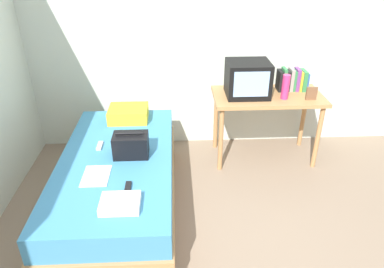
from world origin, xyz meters
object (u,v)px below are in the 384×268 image
object	(u,v)px
picture_frame	(312,93)
pillow	(128,114)
remote_dark	(128,188)
tv	(248,79)
folded_towel	(120,203)
handbag	(131,145)
remote_silver	(100,146)
desk	(267,103)
water_bottle	(285,87)
magazine	(96,176)
book_row	(292,80)
bed	(119,183)

from	to	relation	value
picture_frame	pillow	bearing A→B (deg)	177.58
remote_dark	tv	bearing A→B (deg)	48.84
folded_towel	handbag	bearing A→B (deg)	88.99
pillow	remote_silver	world-z (taller)	pillow
desk	water_bottle	distance (m)	0.29
desk	remote_silver	world-z (taller)	desk
pillow	handbag	bearing A→B (deg)	-82.05
magazine	folded_towel	size ratio (longest dim) A/B	1.04
book_row	bed	bearing A→B (deg)	-152.18
bed	magazine	distance (m)	0.42
desk	pillow	size ratio (longest dim) A/B	2.90
bed	book_row	size ratio (longest dim) A/B	6.16
picture_frame	handbag	distance (m)	1.91
book_row	remote_silver	xyz separation A→B (m)	(-1.97, -0.77, -0.32)
magazine	handbag	bearing A→B (deg)	50.71
picture_frame	remote_silver	size ratio (longest dim) A/B	0.95
handbag	water_bottle	bearing A→B (deg)	24.12
bed	folded_towel	size ratio (longest dim) A/B	7.14
tv	magazine	bearing A→B (deg)	-141.71
picture_frame	remote_dark	world-z (taller)	picture_frame
desk	magazine	size ratio (longest dim) A/B	4.00
water_bottle	book_row	bearing A→B (deg)	58.75
bed	handbag	size ratio (longest dim) A/B	6.67
picture_frame	magazine	bearing A→B (deg)	-155.05
tv	remote_silver	world-z (taller)	tv
desk	handbag	size ratio (longest dim) A/B	3.87
magazine	folded_towel	world-z (taller)	folded_towel
water_bottle	picture_frame	distance (m)	0.28
magazine	remote_silver	world-z (taller)	remote_silver
tv	folded_towel	world-z (taller)	tv
tv	folded_towel	size ratio (longest dim) A/B	1.57
desk	remote_dark	size ratio (longest dim) A/B	7.44
magazine	remote_dark	bearing A→B (deg)	-34.30
water_bottle	folded_towel	world-z (taller)	water_bottle
pillow	book_row	bearing A→B (deg)	6.60
folded_towel	desk	bearing A→B (deg)	46.87
desk	pillow	bearing A→B (deg)	-177.07
bed	handbag	bearing A→B (deg)	11.97
bed	tv	world-z (taller)	tv
tv	handbag	bearing A→B (deg)	-145.23
water_bottle	remote_dark	distance (m)	1.94
tv	remote_dark	xyz separation A→B (m)	(-1.13, -1.29, -0.39)
water_bottle	handbag	xyz separation A→B (m)	(-1.52, -0.68, -0.25)
tv	water_bottle	world-z (taller)	tv
book_row	handbag	distance (m)	1.92
water_bottle	book_row	distance (m)	0.28
book_row	folded_towel	world-z (taller)	book_row
remote_silver	tv	bearing A→B (deg)	23.76
magazine	folded_towel	bearing A→B (deg)	-57.83
desk	picture_frame	world-z (taller)	picture_frame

